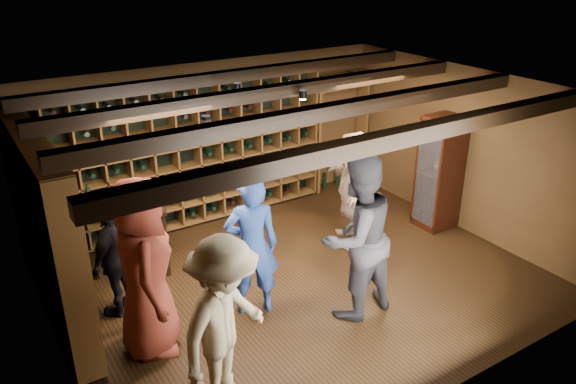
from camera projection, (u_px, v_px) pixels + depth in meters
ground at (299, 280)px, 7.48m from camera, size 6.00×6.00×0.00m
room_shell at (298, 101)px, 6.54m from camera, size 6.00×6.00×6.00m
wine_rack_back at (187, 156)px, 8.55m from camera, size 4.65×0.30×2.20m
wine_rack_left at (48, 232)px, 6.26m from camera, size 0.30×2.65×2.20m
crate_shelf at (341, 102)px, 9.82m from camera, size 1.20×0.32×2.07m
display_cabinet at (439, 175)px, 8.62m from camera, size 0.55×0.50×1.75m
man_blue_shirt at (252, 246)px, 6.53m from camera, size 0.74×0.61×1.75m
man_grey_suit at (357, 237)px, 6.45m from camera, size 1.02×0.82×2.01m
guest_red_floral at (145, 268)px, 5.83m from camera, size 0.89×1.12×2.02m
guest_woman_black at (116, 257)px, 6.56m from camera, size 0.90×0.84×1.49m
guest_khaki at (225, 325)px, 5.13m from camera, size 1.34×1.16×1.80m
guest_beige at (353, 188)px, 8.13m from camera, size 1.12×1.66×1.72m
tasting_table at (116, 216)px, 7.35m from camera, size 1.41×0.99×1.24m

